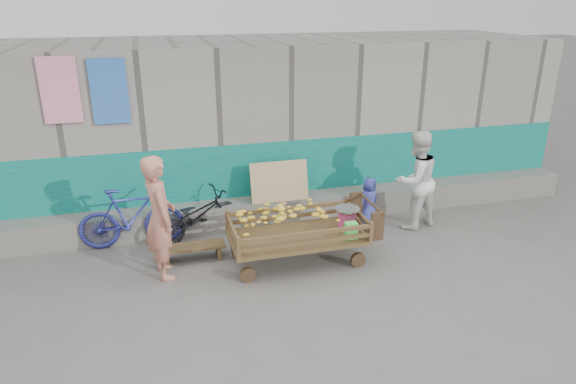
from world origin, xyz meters
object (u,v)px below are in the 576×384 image
object	(u,v)px
child	(369,201)
bicycle_dark	(198,216)
vendor_man	(160,217)
bench	(193,249)
woman	(416,180)
banana_cart	(295,224)
bicycle_blue	(131,217)

from	to	relation	value
child	bicycle_dark	distance (m)	2.97
bicycle_dark	vendor_man	bearing A→B (deg)	126.07
bench	child	distance (m)	3.18
woman	bicycle_dark	distance (m)	3.71
banana_cart	bicycle_blue	bearing A→B (deg)	152.34
child	banana_cart	bearing A→B (deg)	8.66
vendor_man	child	world-z (taller)	vendor_man
banana_cart	bicycle_blue	world-z (taller)	bicycle_blue
bench	bicycle_dark	xyz separation A→B (m)	(0.17, 0.74, 0.22)
bicycle_blue	banana_cart	bearing A→B (deg)	-116.69
bicycle_blue	bench	bearing A→B (deg)	-129.64
vendor_man	child	xyz separation A→B (m)	(3.56, 0.90, -0.48)
banana_cart	bench	xyz separation A→B (m)	(-1.48, 0.49, -0.45)
bench	vendor_man	world-z (taller)	vendor_man
banana_cart	child	distance (m)	1.96
bicycle_dark	woman	bearing A→B (deg)	-122.85
banana_cart	bicycle_dark	distance (m)	1.81
banana_cart	child	size ratio (longest dim) A/B	2.58
banana_cart	vendor_man	bearing A→B (deg)	175.53
bench	child	world-z (taller)	child
vendor_man	bicycle_blue	bearing A→B (deg)	10.77
woman	banana_cart	bearing A→B (deg)	1.84
bench	bicycle_dark	size ratio (longest dim) A/B	0.63
vendor_man	woman	world-z (taller)	vendor_man
banana_cart	bicycle_blue	xyz separation A→B (m)	(-2.35, 1.23, -0.14)
bench	woman	size ratio (longest dim) A/B	0.57
vendor_man	bicycle_blue	xyz separation A→B (m)	(-0.43, 1.08, -0.41)
banana_cart	bicycle_dark	xyz separation A→B (m)	(-1.31, 1.23, -0.23)
bench	vendor_man	bearing A→B (deg)	-142.30
banana_cart	bench	distance (m)	1.62
banana_cart	child	bearing A→B (deg)	32.39
vendor_man	woman	bearing A→B (deg)	-93.47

